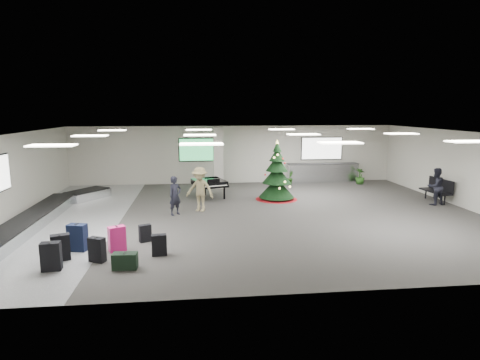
{
  "coord_description": "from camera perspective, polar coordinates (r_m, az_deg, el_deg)",
  "views": [
    {
      "loc": [
        -2.16,
        -15.23,
        4.09
      ],
      "look_at": [
        -0.36,
        1.0,
        1.21
      ],
      "focal_mm": 30.0,
      "sensor_mm": 36.0,
      "label": 1
    }
  ],
  "objects": [
    {
      "name": "room_envelope",
      "position": [
        16.1,
        0.06,
        3.72
      ],
      "size": [
        18.02,
        14.02,
        3.21
      ],
      "color": "#B4B1A5",
      "rests_on": "ground"
    },
    {
      "name": "baggage_carousel",
      "position": [
        16.64,
        -26.17,
        -4.52
      ],
      "size": [
        2.28,
        9.71,
        0.43
      ],
      "color": "silver",
      "rests_on": "ground"
    },
    {
      "name": "bench",
      "position": [
        20.04,
        26.32,
        -1.11
      ],
      "size": [
        0.65,
        1.68,
        1.04
      ],
      "rotation": [
        0.0,
        0.0,
        0.06
      ],
      "color": "black",
      "rests_on": "ground"
    },
    {
      "name": "green_duffel",
      "position": [
        11.03,
        -16.04,
        -10.99
      ],
      "size": [
        0.65,
        0.35,
        0.44
      ],
      "rotation": [
        0.0,
        0.0,
        -0.05
      ],
      "color": "black",
      "rests_on": "ground"
    },
    {
      "name": "suitcase_7",
      "position": [
        11.72,
        -11.43,
        -9.04
      ],
      "size": [
        0.44,
        0.27,
        0.63
      ],
      "rotation": [
        0.0,
        0.0,
        0.12
      ],
      "color": "black",
      "rests_on": "ground"
    },
    {
      "name": "potted_plant_right",
      "position": [
        23.18,
        16.71,
        0.52
      ],
      "size": [
        0.7,
        0.7,
        0.89
      ],
      "primitive_type": "imported",
      "rotation": [
        0.0,
        0.0,
        2.22
      ],
      "color": "#183E14",
      "rests_on": "ground"
    },
    {
      "name": "pink_suitcase",
      "position": [
        12.35,
        -17.09,
        -7.99
      ],
      "size": [
        0.54,
        0.45,
        0.76
      ],
      "rotation": [
        0.0,
        0.0,
        0.47
      ],
      "color": "#DA1C72",
      "rests_on": "ground"
    },
    {
      "name": "potted_plant_left",
      "position": [
        22.34,
        7.14,
        0.32
      ],
      "size": [
        0.49,
        0.51,
        0.73
      ],
      "primitive_type": "imported",
      "rotation": [
        0.0,
        0.0,
        0.99
      ],
      "color": "#183E14",
      "rests_on": "ground"
    },
    {
      "name": "traveler_bench",
      "position": [
        19.25,
        26.05,
        -0.84
      ],
      "size": [
        0.88,
        0.74,
        1.62
      ],
      "primitive_type": "imported",
      "rotation": [
        0.0,
        0.0,
        3.32
      ],
      "color": "black",
      "rests_on": "ground"
    },
    {
      "name": "suitcase_5",
      "position": [
        12.15,
        -24.17,
        -8.75
      ],
      "size": [
        0.55,
        0.41,
        0.76
      ],
      "rotation": [
        0.0,
        0.0,
        0.34
      ],
      "color": "black",
      "rests_on": "ground"
    },
    {
      "name": "traveler_b",
      "position": [
        16.3,
        -5.73,
        -1.32
      ],
      "size": [
        1.34,
        1.1,
        1.81
      ],
      "primitive_type": "imported",
      "rotation": [
        0.0,
        0.0,
        -0.43
      ],
      "color": "#92835A",
      "rests_on": "ground"
    },
    {
      "name": "traveler_a",
      "position": [
        15.87,
        -9.22,
        -2.21
      ],
      "size": [
        0.67,
        0.65,
        1.54
      ],
      "primitive_type": "imported",
      "rotation": [
        0.0,
        0.0,
        0.71
      ],
      "color": "black",
      "rests_on": "ground"
    },
    {
      "name": "ground",
      "position": [
        15.92,
        1.69,
        -4.89
      ],
      "size": [
        18.0,
        18.0,
        0.0
      ],
      "primitive_type": "plane",
      "color": "#343230",
      "rests_on": "ground"
    },
    {
      "name": "navy_suitcase",
      "position": [
        12.74,
        -22.1,
        -7.59
      ],
      "size": [
        0.58,
        0.42,
        0.82
      ],
      "rotation": [
        0.0,
        0.0,
        -0.24
      ],
      "color": "black",
      "rests_on": "ground"
    },
    {
      "name": "service_counter",
      "position": [
        23.29,
        11.66,
        1.04
      ],
      "size": [
        4.05,
        0.65,
        1.08
      ],
      "color": "silver",
      "rests_on": "ground"
    },
    {
      "name": "suitcase_1",
      "position": [
        11.7,
        -19.66,
        -9.31
      ],
      "size": [
        0.49,
        0.4,
        0.7
      ],
      "rotation": [
        0.0,
        0.0,
        -0.45
      ],
      "color": "black",
      "rests_on": "ground"
    },
    {
      "name": "christmas_tree",
      "position": [
        18.45,
        5.24,
        0.13
      ],
      "size": [
        1.93,
        1.93,
        2.75
      ],
      "color": "maroon",
      "rests_on": "ground"
    },
    {
      "name": "suitcase_3",
      "position": [
        12.99,
        -13.35,
        -7.37
      ],
      "size": [
        0.41,
        0.33,
        0.56
      ],
      "rotation": [
        0.0,
        0.0,
        0.43
      ],
      "color": "black",
      "rests_on": "ground"
    },
    {
      "name": "grand_piano",
      "position": [
        18.79,
        -4.36,
        -0.42
      ],
      "size": [
        1.76,
        2.03,
        0.98
      ],
      "rotation": [
        0.0,
        0.0,
        0.3
      ],
      "color": "black",
      "rests_on": "ground"
    },
    {
      "name": "suitcase_0",
      "position": [
        11.52,
        -25.28,
        -9.81
      ],
      "size": [
        0.51,
        0.31,
        0.77
      ],
      "rotation": [
        0.0,
        0.0,
        0.1
      ],
      "color": "black",
      "rests_on": "ground"
    }
  ]
}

